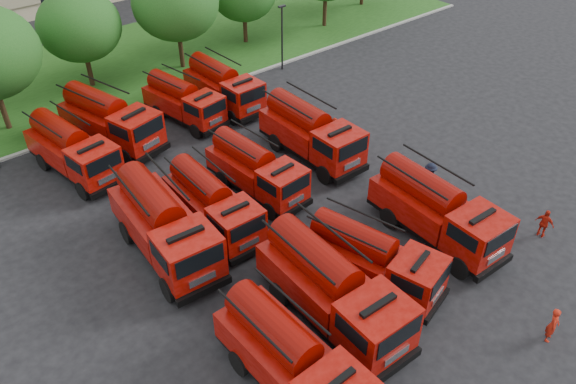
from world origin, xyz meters
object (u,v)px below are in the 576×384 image
at_px(firefighter_1, 388,362).
at_px(fire_truck_8, 72,150).
at_px(firefighter_3, 427,192).
at_px(firefighter_0, 547,338).
at_px(fire_truck_2, 372,259).
at_px(fire_truck_5, 212,204).
at_px(fire_truck_4, 164,225).
at_px(firefighter_4, 313,290).
at_px(fire_truck_7, 311,132).
at_px(firefighter_2, 540,236).
at_px(fire_truck_10, 183,101).
at_px(fire_truck_3, 437,210).
at_px(fire_truck_9, 110,120).
at_px(fire_truck_0, 291,359).
at_px(fire_truck_6, 256,169).
at_px(fire_truck_11, 223,86).
at_px(firefighter_5, 334,142).
at_px(fire_truck_1, 332,289).

bearing_deg(firefighter_1, fire_truck_8, 133.63).
bearing_deg(firefighter_3, firefighter_0, 23.46).
distance_m(fire_truck_2, fire_truck_5, 8.63).
distance_m(fire_truck_4, firefighter_4, 7.71).
bearing_deg(fire_truck_4, fire_truck_7, 15.07).
xyz_separation_m(firefighter_2, firefighter_3, (-1.53, 6.12, 0.00)).
relative_size(fire_truck_10, firefighter_4, 4.17).
bearing_deg(firefighter_2, fire_truck_2, 62.60).
bearing_deg(firefighter_1, fire_truck_10, 112.00).
height_order(fire_truck_3, fire_truck_9, fire_truck_9).
bearing_deg(fire_truck_7, fire_truck_10, 112.77).
xyz_separation_m(fire_truck_0, fire_truck_4, (0.12, 9.62, 0.16)).
distance_m(firefighter_0, firefighter_4, 10.14).
xyz_separation_m(fire_truck_6, firefighter_1, (-2.89, -12.63, -1.50)).
bearing_deg(firefighter_1, fire_truck_0, -172.41).
height_order(firefighter_1, firefighter_3, firefighter_1).
xyz_separation_m(fire_truck_3, firefighter_4, (-7.19, 1.08, -1.70)).
bearing_deg(fire_truck_11, fire_truck_6, -116.43).
bearing_deg(firefighter_4, fire_truck_0, 87.14).
height_order(fire_truck_8, firefighter_0, fire_truck_8).
relative_size(firefighter_1, firefighter_3, 1.01).
height_order(fire_truck_6, firefighter_5, fire_truck_6).
bearing_deg(firefighter_4, fire_truck_5, -33.05).
bearing_deg(firefighter_4, firefighter_1, 135.26).
xyz_separation_m(fire_truck_11, firefighter_5, (2.64, -8.49, -1.57)).
xyz_separation_m(fire_truck_6, firefighter_3, (7.36, -6.26, -1.50)).
xyz_separation_m(fire_truck_0, fire_truck_1, (3.48, 1.51, 0.16)).
distance_m(fire_truck_2, firefighter_2, 9.86).
distance_m(fire_truck_11, firefighter_4, 18.73).
xyz_separation_m(firefighter_0, firefighter_1, (-6.03, 3.47, 0.00)).
bearing_deg(fire_truck_2, firefighter_0, -78.24).
bearing_deg(firefighter_4, fire_truck_1, 122.04).
height_order(firefighter_1, firefighter_4, firefighter_1).
bearing_deg(firefighter_5, fire_truck_11, -40.42).
relative_size(fire_truck_1, fire_truck_3, 1.04).
distance_m(fire_truck_0, fire_truck_5, 10.26).
xyz_separation_m(fire_truck_5, fire_truck_7, (8.35, 1.89, 0.17)).
xyz_separation_m(fire_truck_4, fire_truck_5, (2.87, 0.20, -0.26)).
bearing_deg(fire_truck_5, fire_truck_10, 67.48).
height_order(fire_truck_11, firefighter_0, fire_truck_11).
relative_size(firefighter_2, firefighter_5, 0.94).
xyz_separation_m(fire_truck_7, fire_truck_10, (-3.57, 8.81, -0.23)).
height_order(fire_truck_1, fire_truck_4, fire_truck_4).
relative_size(fire_truck_2, fire_truck_7, 0.93).
distance_m(fire_truck_8, fire_truck_10, 8.34).
bearing_deg(fire_truck_3, firefighter_4, 174.36).
xyz_separation_m(fire_truck_11, firefighter_3, (2.98, -15.82, -1.57)).
relative_size(fire_truck_2, firefighter_2, 4.29).
relative_size(fire_truck_4, firefighter_1, 4.06).
height_order(fire_truck_5, firefighter_0, fire_truck_5).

